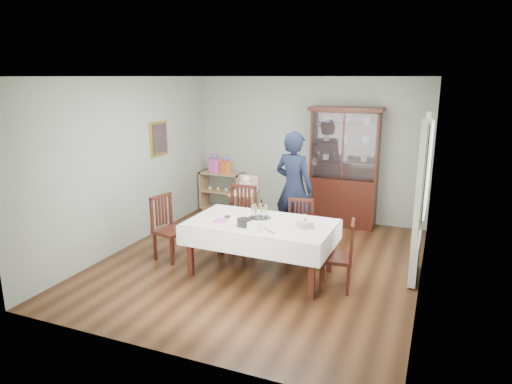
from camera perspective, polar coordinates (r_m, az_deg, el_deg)
The scene contains 25 objects.
floor at distance 6.90m, azimuth 0.48°, elevation -8.78°, with size 5.00×5.00×0.00m, color #593319.
room_shell at distance 6.92m, azimuth 2.15°, elevation 5.97°, with size 5.00×5.00×5.00m.
dining_table at distance 6.39m, azimuth 0.62°, elevation -6.98°, with size 2.02×1.19×0.76m.
china_cabinet at distance 8.46m, azimuth 10.95°, elevation 3.26°, with size 1.30×0.48×2.18m.
sideboard at distance 9.43m, azimuth -4.26°, elevation 0.12°, with size 0.90×0.38×0.80m.
picture_frame at distance 8.18m, azimuth -12.05°, elevation 6.57°, with size 0.04×0.48×0.58m, color gold.
window at distance 6.31m, azimuth 20.69°, elevation 2.82°, with size 0.04×1.02×1.22m, color white.
curtain_left at distance 5.72m, azimuth 19.78°, elevation 0.77°, with size 0.07×0.30×1.55m, color silver.
curtain_right at distance 6.94m, azimuth 20.31°, elevation 2.98°, with size 0.07×0.30×1.55m, color silver.
radiator at distance 6.65m, azimuth 19.22°, elevation -7.74°, with size 0.10×0.80×0.55m, color white.
chair_far_left at distance 7.25m, azimuth -2.19°, elevation -5.03°, with size 0.48×0.48×1.03m.
chair_far_right at distance 6.97m, azimuth 5.32°, elevation -6.22°, with size 0.45×0.45×0.90m.
chair_end_left at distance 7.06m, azimuth -10.60°, elevation -5.97°, with size 0.53×0.53×0.97m.
chair_end_right at distance 6.09m, azimuth 10.09°, elevation -9.44°, with size 0.47×0.47×0.92m.
woman at distance 7.44m, azimuth 4.74°, elevation 0.47°, with size 0.68×0.45×1.87m, color black.
high_chair at distance 7.84m, azimuth -1.24°, elevation -2.62°, with size 0.51×0.51×1.09m.
champagne_tray at distance 6.40m, azimuth 0.44°, elevation -2.84°, with size 0.32×0.32×0.19m.
birthday_cake at distance 6.06m, azimuth 6.16°, elevation -4.03°, with size 0.27×0.27×0.18m.
plate_stack_dark at distance 6.11m, azimuth -1.49°, elevation -3.81°, with size 0.20×0.20×0.09m, color black.
plate_stack_white at distance 5.96m, azimuth -0.22°, elevation -4.30°, with size 0.20×0.20×0.08m, color white.
napkin_stack at distance 6.31m, azimuth -4.50°, elevation -3.61°, with size 0.16×0.16×0.02m, color #F058C8.
cutlery at distance 6.51m, azimuth -3.89°, elevation -3.08°, with size 0.10×0.15×0.01m, color silver, non-canonical shape.
cake_knife at distance 5.90m, azimuth 1.68°, elevation -4.91°, with size 0.27×0.02×0.01m, color silver.
gift_bag_pink at distance 9.37m, azimuth -5.27°, elevation 3.53°, with size 0.23×0.18×0.37m.
gift_bag_orange at distance 9.25m, azimuth -3.82°, elevation 3.36°, with size 0.22×0.19×0.35m.
Camera 1 is at (2.35, -5.90, 2.70)m, focal length 32.00 mm.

